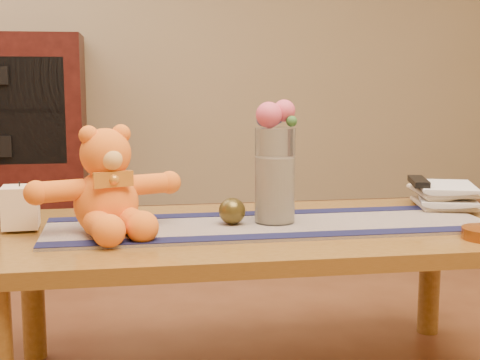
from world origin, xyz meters
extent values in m
cube|color=brown|center=(0.00, 0.00, 0.43)|extent=(1.40, 0.70, 0.04)
cylinder|color=brown|center=(-0.64, 0.29, 0.21)|extent=(0.07, 0.07, 0.41)
cylinder|color=brown|center=(0.64, 0.29, 0.21)|extent=(0.07, 0.07, 0.41)
cube|color=#231B4D|center=(0.03, 0.00, 0.45)|extent=(1.20, 0.35, 0.01)
cube|color=#121436|center=(0.03, -0.15, 0.46)|extent=(1.20, 0.06, 0.00)
cube|color=#121436|center=(0.03, 0.14, 0.46)|extent=(1.20, 0.06, 0.00)
cube|color=#FFE6BB|center=(-0.63, 0.06, 0.51)|extent=(0.10, 0.10, 0.11)
cylinder|color=black|center=(-0.63, 0.06, 0.57)|extent=(0.00, 0.00, 0.01)
cylinder|color=silver|center=(0.05, 0.02, 0.59)|extent=(0.11, 0.11, 0.26)
cylinder|color=beige|center=(0.05, 0.02, 0.55)|extent=(0.09, 0.09, 0.18)
sphere|color=#E3506A|center=(0.03, 0.01, 0.75)|extent=(0.07, 0.07, 0.07)
sphere|color=#E3506A|center=(0.07, 0.02, 0.76)|extent=(0.06, 0.06, 0.06)
sphere|color=#4D5EA7|center=(0.06, 0.05, 0.75)|extent=(0.04, 0.04, 0.04)
sphere|color=#4D5EA7|center=(0.02, 0.04, 0.74)|extent=(0.04, 0.04, 0.04)
sphere|color=#33662D|center=(0.09, 0.00, 0.74)|extent=(0.03, 0.03, 0.03)
sphere|color=#483D18|center=(-0.07, 0.01, 0.49)|extent=(0.07, 0.07, 0.07)
imported|color=beige|center=(0.54, 0.18, 0.46)|extent=(0.21, 0.25, 0.02)
imported|color=beige|center=(0.54, 0.18, 0.48)|extent=(0.23, 0.27, 0.02)
imported|color=beige|center=(0.53, 0.19, 0.50)|extent=(0.20, 0.25, 0.02)
imported|color=beige|center=(0.54, 0.18, 0.52)|extent=(0.22, 0.26, 0.02)
cube|color=black|center=(0.54, 0.17, 0.54)|extent=(0.08, 0.17, 0.02)
camera|label=1|loc=(-0.35, -1.79, 0.86)|focal=51.35mm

